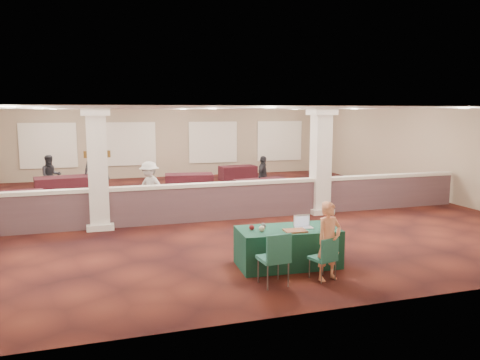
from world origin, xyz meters
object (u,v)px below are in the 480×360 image
object	(u,v)px
attendee_c	(263,177)
attendee_d	(96,171)
near_table	(288,247)
far_table_back_center	(189,183)
conf_chair_main	(326,255)
woman	(329,241)
far_table_back_left	(65,188)
far_table_front_left	(6,206)
attendee_b	(150,188)
far_table_front_right	(317,192)
attendee_a	(51,176)
conf_chair_side	(276,255)
far_table_front_center	(263,190)
far_table_back_right	(238,173)

from	to	relation	value
attendee_c	attendee_d	bearing A→B (deg)	106.05
near_table	far_table_back_center	bearing A→B (deg)	94.77
conf_chair_main	attendee_d	world-z (taller)	attendee_d
woman	attendee_c	bearing A→B (deg)	64.89
far_table_back_left	attendee_c	xyz separation A→B (m)	(6.84, -1.70, 0.35)
far_table_front_left	far_table_back_left	xyz separation A→B (m)	(1.45, 2.90, 0.00)
near_table	attendee_b	distance (m)	6.18
near_table	far_table_front_right	distance (m)	7.15
far_table_front_left	attendee_a	bearing A→B (deg)	75.93
conf_chair_side	far_table_back_left	xyz separation A→B (m)	(-4.05, 9.99, -0.18)
near_table	woman	size ratio (longest dim) A/B	1.37
far_table_front_center	attendee_b	xyz separation A→B (m)	(-4.00, -0.88, 0.42)
far_table_front_left	attendee_b	xyz separation A→B (m)	(4.07, -0.30, 0.40)
conf_chair_main	conf_chair_side	xyz separation A→B (m)	(-0.99, -0.00, 0.10)
near_table	woman	distance (m)	1.10
far_table_back_center	attendee_a	distance (m)	5.07
woman	far_table_back_center	world-z (taller)	woman
conf_chair_main	attendee_b	xyz separation A→B (m)	(-2.44, 6.79, 0.32)
near_table	attendee_b	bearing A→B (deg)	113.07
far_table_front_center	far_table_back_right	size ratio (longest dim) A/B	1.15
far_table_front_right	attendee_b	distance (m)	5.85
conf_chair_side	far_table_front_left	bearing A→B (deg)	123.39
attendee_b	attendee_d	xyz separation A→B (m)	(-1.53, 3.50, 0.13)
far_table_front_center	far_table_front_left	bearing A→B (deg)	-175.87
far_table_front_center	attendee_b	size ratio (longest dim) A/B	1.17
far_table_front_center	attendee_d	size ratio (longest dim) A/B	1.01
far_table_front_left	far_table_front_center	distance (m)	8.09
conf_chair_side	far_table_front_center	bearing A→B (deg)	67.11
near_table	conf_chair_main	size ratio (longest dim) A/B	2.46
conf_chair_side	far_table_back_center	xyz separation A→B (m)	(0.41, 9.99, -0.22)
far_table_back_left	far_table_back_center	size ratio (longest dim) A/B	1.11
far_table_front_left	far_table_back_right	bearing A→B (deg)	32.33
far_table_front_left	far_table_back_left	size ratio (longest dim) A/B	0.99
near_table	conf_chair_side	distance (m)	1.21
attendee_b	far_table_front_center	bearing A→B (deg)	58.71
conf_chair_main	far_table_back_left	distance (m)	11.19
conf_chair_main	far_table_front_left	distance (m)	9.62
far_table_front_left	far_table_front_center	size ratio (longest dim) A/B	1.07
near_table	attendee_c	xyz separation A→B (m)	(2.13, 7.30, 0.37)
far_table_back_center	attendee_a	size ratio (longest dim) A/B	1.18
far_table_back_left	attendee_d	distance (m)	1.24
far_table_front_right	attendee_a	xyz separation A→B (m)	(-8.97, 3.70, 0.44)
conf_chair_side	far_table_front_center	size ratio (longest dim) A/B	0.53
conf_chair_main	attendee_a	distance (m)	12.15
far_table_front_left	far_table_front_center	xyz separation A→B (m)	(8.07, 0.58, -0.03)
near_table	attendee_b	size ratio (longest dim) A/B	1.26
far_table_front_left	attendee_d	bearing A→B (deg)	51.61
far_table_front_left	far_table_back_center	distance (m)	6.59
conf_chair_side	far_table_front_center	xyz separation A→B (m)	(2.56, 7.67, -0.21)
conf_chair_main	attendee_b	distance (m)	7.22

